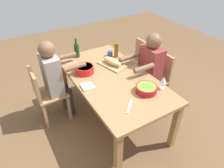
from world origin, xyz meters
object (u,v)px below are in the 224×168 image
Objects in this scene: bread_loaf at (112,61)px; cup_near_right at (110,54)px; cutting_board at (112,65)px; serving_bowl_salad at (146,89)px; chair_near_center at (156,76)px; diner_near_center at (148,67)px; napkin_stack at (88,86)px; wine_bottle at (77,50)px; chair_far_right at (45,92)px; serving_bowl_pasta at (85,69)px; wine_glass at (164,80)px; beer_bottle at (116,50)px; dining_table at (112,82)px; diner_far_right at (55,76)px; chair_near_right at (137,63)px.

bread_loaf is 3.97× the size of cup_near_right.
serving_bowl_salad is at bearing -177.51° from cutting_board.
cup_near_right is (0.52, 0.52, 0.30)m from chair_near_center.
napkin_stack is at bearing 92.24° from diner_near_center.
wine_bottle is 3.60× the size of cup_near_right.
napkin_stack is at bearing 119.33° from cutting_board.
chair_far_right is 3.49× the size of serving_bowl_pasta.
wine_bottle is at bearing 62.43° from cup_near_right.
wine_glass reaches higher than cutting_board.
cutting_board is at bearing 0.00° from bread_loaf.
chair_far_right is (0.48, 1.39, -0.21)m from diner_near_center.
diner_near_center is at bearing -147.34° from cup_near_right.
napkin_stack is at bearing 124.23° from beer_bottle.
dining_table is 0.68m from wine_glass.
wine_bottle reaches higher than serving_bowl_salad.
serving_bowl_pasta is (0.28, 0.86, 0.10)m from diner_near_center.
chair_near_center is 0.71× the size of diner_far_right.
serving_bowl_salad is 1.50× the size of wine_glass.
wine_glass is at bearing -140.98° from serving_bowl_pasta.
bread_loaf is (0.25, -0.15, 0.15)m from dining_table.
cup_near_right is at bearing -27.75° from dining_table.
bread_loaf is at bearing -60.67° from napkin_stack.
chair_near_center reaches higher than napkin_stack.
chair_near_center is at bearing -37.68° from wine_glass.
serving_bowl_salad reaches higher than cup_near_right.
cutting_board is at bearing 2.49° from serving_bowl_salad.
diner_far_right is 4.81× the size of serving_bowl_salad.
chair_near_right is at bearing -70.61° from cutting_board.
serving_bowl_pasta is 0.48m from wine_bottle.
bread_loaf is (-0.22, -0.76, 0.11)m from diner_far_right.
chair_near_center is 2.66× the size of bread_loaf.
chair_near_right is at bearing -21.84° from wine_glass.
diner_near_center is 0.91m from serving_bowl_pasta.
beer_bottle is at bearing -37.48° from dining_table.
dining_table is 2.04× the size of chair_near_center.
serving_bowl_salad is at bearing -134.13° from chair_far_right.
serving_bowl_salad is at bearing -163.89° from wine_bottle.
chair_near_right is (0.48, -0.79, -0.17)m from dining_table.
bread_loaf is 1.10× the size of wine_bottle.
napkin_stack is (0.43, 0.55, -0.03)m from serving_bowl_salad.
chair_near_right is at bearing -105.81° from wine_bottle.
chair_far_right is at bearing 45.87° from serving_bowl_salad.
serving_bowl_salad reaches higher than dining_table.
chair_near_right is 1.00× the size of chair_far_right.
cup_near_right is 0.58× the size of napkin_stack.
wine_bottle reaches higher than beer_bottle.
napkin_stack is (-0.51, -0.24, 0.05)m from diner_far_right.
cup_near_right is at bearing -24.22° from cutting_board.
bread_loaf is at bearing -93.83° from serving_bowl_pasta.
diner_near_center is 0.97m from napkin_stack.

